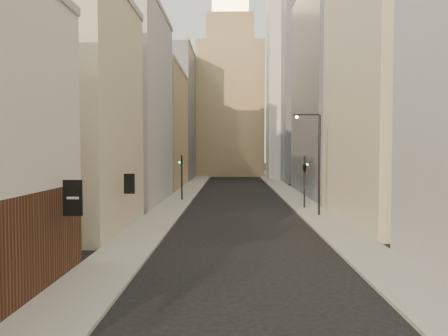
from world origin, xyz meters
TOP-DOWN VIEW (x-y plane):
  - sidewalk_left at (-6.50, 55.00)m, footprint 3.00×140.00m
  - sidewalk_right at (6.50, 55.00)m, footprint 3.00×140.00m
  - left_bldg_beige at (-12.00, 26.00)m, footprint 8.00×12.00m
  - left_bldg_grey at (-12.00, 42.00)m, footprint 8.00×16.00m
  - left_bldg_tan at (-12.00, 60.00)m, footprint 8.00×18.00m
  - left_bldg_wingrid at (-12.00, 80.00)m, footprint 8.00×20.00m
  - right_bldg_beige at (12.00, 30.00)m, footprint 8.00×16.00m
  - right_bldg_wingrid at (12.00, 50.00)m, footprint 8.00×20.00m
  - highrise at (18.00, 78.00)m, footprint 21.00×23.00m
  - clock_tower at (-1.00, 92.00)m, footprint 14.00×14.00m
  - white_tower at (10.00, 78.00)m, footprint 8.00×8.00m
  - streetlamp_mid at (6.34, 32.42)m, footprint 2.24×0.23m
  - traffic_light_left at (-6.13, 43.33)m, footprint 0.60×0.54m
  - traffic_light_right at (6.11, 36.97)m, footprint 0.70×0.70m

SIDE VIEW (x-z plane):
  - sidewalk_left at x=-6.50m, z-range 0.00..0.15m
  - sidewalk_right at x=6.50m, z-range 0.00..0.15m
  - traffic_light_left at x=-6.13m, z-range 1.11..6.11m
  - traffic_light_right at x=6.11m, z-range 1.34..6.34m
  - streetlamp_mid at x=6.34m, z-range 0.61..9.15m
  - left_bldg_beige at x=-12.00m, z-range 0.00..16.00m
  - left_bldg_tan at x=-12.00m, z-range 0.00..17.00m
  - left_bldg_grey at x=-12.00m, z-range 0.00..20.00m
  - right_bldg_beige at x=12.00m, z-range 0.00..20.00m
  - left_bldg_wingrid at x=-12.00m, z-range 0.00..24.00m
  - right_bldg_wingrid at x=12.00m, z-range 0.00..26.00m
  - clock_tower at x=-1.00m, z-range -4.82..40.08m
  - white_tower at x=10.00m, z-range -2.14..39.36m
  - highrise at x=18.00m, z-range 0.06..51.26m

